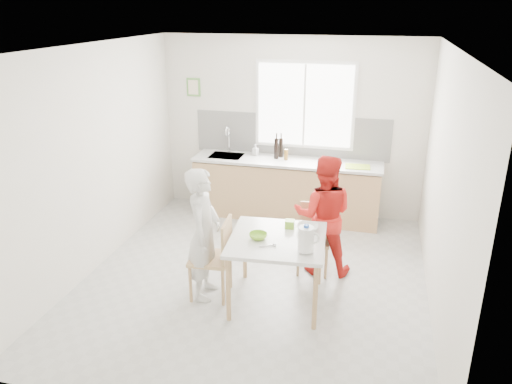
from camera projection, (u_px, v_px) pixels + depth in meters
The scene contains 21 objects.
ground at pixel (255, 279), 6.03m from camera, with size 4.50×4.50×0.00m, color #B7B7B2.
room_shell at pixel (255, 147), 5.45m from camera, with size 4.50×4.50×4.50m.
window at pixel (305, 105), 7.40m from camera, with size 1.50×0.06×1.30m.
backsplash at pixel (291, 136), 7.63m from camera, with size 3.00×0.02×0.65m, color white.
picture_frame at pixel (193, 87), 7.73m from camera, with size 0.22×0.03×0.28m.
kitchen_counter at pixel (286, 191), 7.65m from camera, with size 2.84×0.64×1.37m.
dining_table at pixel (277, 245), 5.34m from camera, with size 1.08×1.08×0.78m.
chair_left at pixel (216, 255), 5.51m from camera, with size 0.46×0.46×0.93m.
chair_far at pixel (314, 234), 6.11m from camera, with size 0.42×0.42×0.85m.
person_white at pixel (204, 234), 5.45m from camera, with size 0.55×0.36×1.51m, color silver.
person_red at pixel (323, 215), 5.96m from camera, with size 0.72×0.56×1.49m, color red.
bowl_green at pixel (258, 236), 5.28m from camera, with size 0.19×0.19×0.06m, color #85C62D.
bowl_white at pixel (308, 228), 5.48m from camera, with size 0.24×0.24×0.06m, color silver.
milk_jug at pixel (306, 239), 4.95m from camera, with size 0.22×0.16×0.28m.
green_box at pixel (290, 224), 5.54m from camera, with size 0.10×0.10×0.09m, color #7BB72A.
spoon at pixel (267, 246), 5.12m from camera, with size 0.01×0.01×0.16m, color #A5A5AA.
cutting_board at pixel (358, 167), 7.14m from camera, with size 0.35×0.25×0.01m, color #A8D030.
wine_bottle_a at pixel (276, 148), 7.48m from camera, with size 0.07×0.07×0.32m, color black.
wine_bottle_b at pixel (281, 147), 7.57m from camera, with size 0.07×0.07×0.30m, color black.
jar_amber at pixel (286, 155), 7.46m from camera, with size 0.06×0.06×0.16m, color brown.
soap_bottle at pixel (256, 150), 7.68m from camera, with size 0.08×0.08×0.17m, color #999999.
Camera 1 is at (1.30, -5.10, 3.11)m, focal length 35.00 mm.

